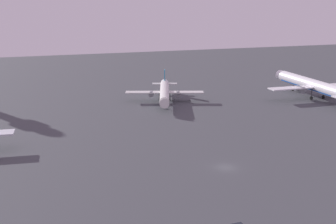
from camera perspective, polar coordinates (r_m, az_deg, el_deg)
The scene contains 3 objects.
ground_plane at distance 100.80m, azimuth 7.27°, elevation -6.93°, with size 416.00×416.00×0.00m, color #424449.
airplane_taxiway_distant at distance 173.84m, azimuth 17.97°, elevation 3.16°, with size 36.63×47.13×12.11m.
airplane_far_stand at distance 159.86m, azimuth -0.44°, elevation 2.52°, with size 27.33×34.76×9.14m.
Camera 1 is at (-41.05, -84.47, 36.61)m, focal length 48.34 mm.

